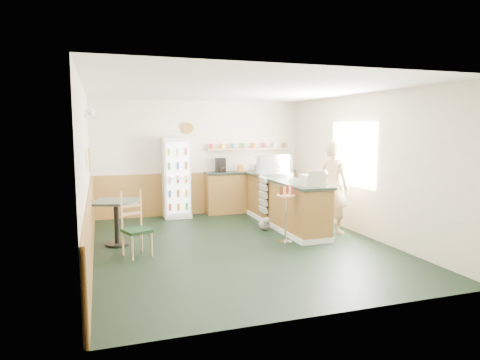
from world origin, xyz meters
name	(u,v)px	position (x,y,z in m)	size (l,w,h in m)	color
ground	(239,245)	(0.00, 0.00, 0.00)	(6.00, 6.00, 0.00)	black
room_envelope	(216,157)	(-0.23, 0.73, 1.52)	(5.04, 6.02, 2.72)	silver
service_counter	(285,205)	(1.35, 1.07, 0.46)	(0.68, 3.01, 1.01)	#A77835
back_counter	(250,190)	(1.19, 2.80, 0.55)	(2.24, 0.42, 1.69)	#A77835
drinks_fridge	(176,178)	(-0.63, 2.74, 0.92)	(0.61, 0.53, 1.84)	white
display_case	(273,166)	(1.35, 1.72, 1.23)	(0.78, 0.41, 0.44)	silver
cash_register	(312,181)	(1.35, -0.12, 1.11)	(0.36, 0.38, 0.21)	beige
shopkeeper	(334,187)	(2.05, 0.29, 0.92)	(0.61, 0.44, 1.83)	tan
condiment_stand	(286,207)	(0.85, -0.08, 0.65)	(0.32, 0.32, 1.01)	silver
newspaper_rack	(263,195)	(0.99, 1.39, 0.63)	(0.09, 0.40, 0.80)	black
cafe_table	(116,214)	(-2.05, 0.67, 0.56)	(0.91, 0.91, 0.80)	black
cafe_chair	(136,222)	(-1.77, -0.02, 0.55)	(0.51, 0.52, 1.05)	black
dog_doorstop	(265,224)	(0.84, 0.90, 0.13)	(0.24, 0.31, 0.28)	gray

